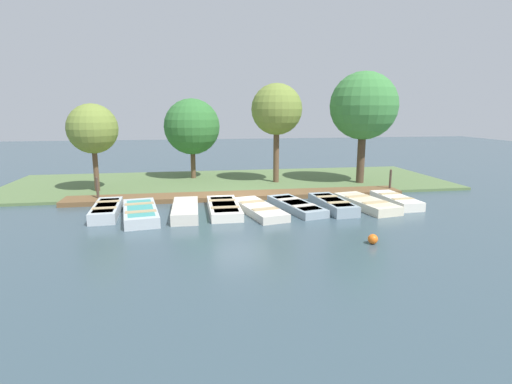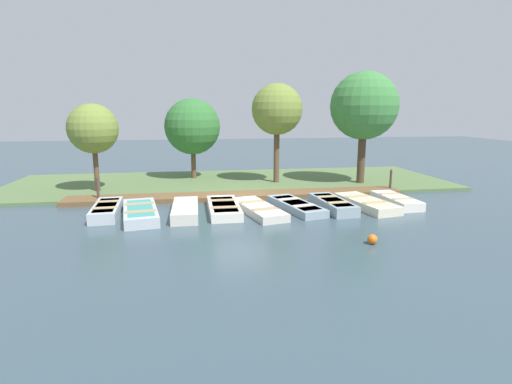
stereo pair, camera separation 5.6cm
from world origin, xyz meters
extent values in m
plane|color=#384C56|center=(0.00, 0.00, 0.00)|extent=(80.00, 80.00, 0.00)
cube|color=#567042|center=(-5.00, 0.00, 0.07)|extent=(8.00, 24.00, 0.13)
cube|color=brown|center=(-1.12, 0.00, 0.10)|extent=(1.45, 15.68, 0.21)
cube|color=#B2BCC1|center=(1.20, -5.51, 0.21)|extent=(3.04, 1.14, 0.42)
cube|color=#994C33|center=(1.20, -5.51, 0.40)|extent=(2.49, 0.89, 0.03)
cube|color=tan|center=(1.77, -5.47, 0.43)|extent=(0.35, 0.89, 0.03)
cube|color=tan|center=(0.64, -5.54, 0.43)|extent=(0.35, 0.89, 0.03)
cube|color=#B2BCC1|center=(1.76, -4.17, 0.19)|extent=(3.60, 1.72, 0.39)
cube|color=teal|center=(1.76, -4.17, 0.37)|extent=(2.95, 1.37, 0.03)
cube|color=tan|center=(2.41, -4.07, 0.40)|extent=(0.51, 1.15, 0.03)
cube|color=tan|center=(1.11, -4.27, 0.40)|extent=(0.51, 1.15, 0.03)
cube|color=beige|center=(1.69, -2.47, 0.21)|extent=(3.13, 1.02, 0.41)
cube|color=#994C33|center=(1.69, -2.47, 0.40)|extent=(2.56, 0.80, 0.03)
cube|color=beige|center=(2.28, -2.48, 0.42)|extent=(0.32, 0.90, 0.03)
cube|color=beige|center=(1.10, -2.46, 0.42)|extent=(0.32, 0.90, 0.03)
cube|color=silver|center=(1.45, -0.94, 0.17)|extent=(3.32, 1.20, 0.34)
cube|color=teal|center=(1.45, -0.94, 0.33)|extent=(2.72, 0.94, 0.03)
cube|color=tan|center=(2.08, -0.94, 0.36)|extent=(0.34, 1.09, 0.03)
cube|color=tan|center=(0.83, -0.95, 0.36)|extent=(0.34, 1.09, 0.03)
cube|color=beige|center=(1.77, 0.42, 0.15)|extent=(3.72, 1.87, 0.30)
cube|color=beige|center=(1.77, 0.42, 0.29)|extent=(3.04, 1.49, 0.02)
cube|color=tan|center=(2.43, 0.57, 0.31)|extent=(0.57, 1.07, 0.03)
cube|color=tan|center=(1.11, 0.27, 0.31)|extent=(0.57, 1.07, 0.03)
cube|color=#8C9EA8|center=(1.51, 2.04, 0.15)|extent=(3.57, 1.84, 0.30)
cube|color=beige|center=(1.51, 2.04, 0.29)|extent=(2.91, 1.47, 0.02)
cube|color=beige|center=(2.14, 2.20, 0.32)|extent=(0.56, 1.03, 0.03)
cube|color=beige|center=(0.88, 1.89, 0.32)|extent=(0.56, 1.03, 0.03)
cube|color=#8C9EA8|center=(1.72, 3.54, 0.21)|extent=(3.09, 1.21, 0.42)
cube|color=#4C709E|center=(1.72, 3.54, 0.40)|extent=(2.53, 0.95, 0.03)
cube|color=tan|center=(2.29, 3.59, 0.43)|extent=(0.37, 0.93, 0.03)
cube|color=tan|center=(1.14, 3.50, 0.43)|extent=(0.37, 0.93, 0.03)
cube|color=beige|center=(1.66, 5.05, 0.18)|extent=(3.47, 1.75, 0.35)
cube|color=beige|center=(1.66, 5.05, 0.34)|extent=(2.83, 1.39, 0.03)
cube|color=tan|center=(2.27, 5.16, 0.37)|extent=(0.52, 1.13, 0.03)
cube|color=tan|center=(1.04, 4.94, 0.37)|extent=(0.52, 1.13, 0.03)
cube|color=silver|center=(1.37, 6.56, 0.19)|extent=(2.87, 1.11, 0.37)
cube|color=#4C709E|center=(1.37, 6.56, 0.36)|extent=(2.35, 0.87, 0.03)
cube|color=tan|center=(1.90, 6.58, 0.39)|extent=(0.32, 0.92, 0.03)
cube|color=tan|center=(0.83, 6.53, 0.39)|extent=(0.32, 0.92, 0.03)
cylinder|color=#47382D|center=(-1.18, -6.32, 0.55)|extent=(0.11, 0.11, 1.09)
sphere|color=#47382D|center=(-1.18, -6.32, 1.11)|extent=(0.10, 0.10, 0.10)
cylinder|color=#47382D|center=(-1.18, 7.61, 0.55)|extent=(0.11, 0.11, 1.09)
sphere|color=#47382D|center=(-1.18, 7.61, 1.11)|extent=(0.10, 0.10, 0.10)
sphere|color=orange|center=(6.10, 3.25, 0.16)|extent=(0.31, 0.31, 0.31)
cylinder|color=brown|center=(-3.22, -6.78, 1.26)|extent=(0.24, 0.24, 2.52)
sphere|color=olive|center=(-3.22, -6.78, 3.17)|extent=(2.38, 2.38, 2.38)
cylinder|color=brown|center=(-6.31, -2.06, 1.12)|extent=(0.27, 0.27, 2.24)
sphere|color=#337033|center=(-6.31, -2.06, 3.11)|extent=(3.17, 3.17, 3.17)
cylinder|color=brown|center=(-4.23, 2.43, 1.67)|extent=(0.31, 0.31, 3.33)
sphere|color=olive|center=(-4.23, 2.43, 4.09)|extent=(2.73, 2.73, 2.73)
cylinder|color=#4C3828|center=(-3.31, 6.94, 1.64)|extent=(0.41, 0.41, 3.28)
sphere|color=#3D7F3D|center=(-3.31, 6.94, 4.27)|extent=(3.58, 3.58, 3.58)
camera|label=1|loc=(17.07, -2.20, 4.05)|focal=28.00mm
camera|label=2|loc=(17.08, -2.14, 4.05)|focal=28.00mm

